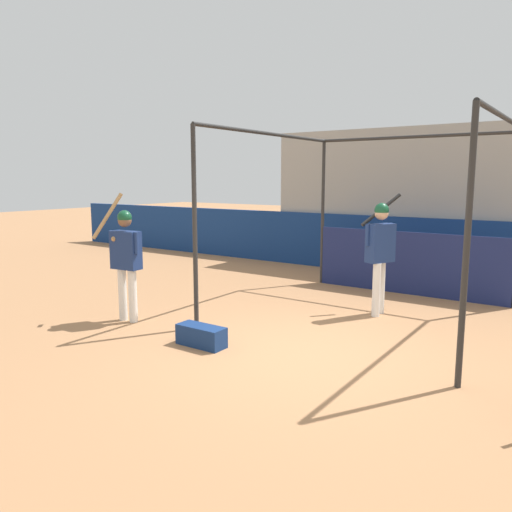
{
  "coord_description": "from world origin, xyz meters",
  "views": [
    {
      "loc": [
        3.04,
        -5.5,
        2.26
      ],
      "look_at": [
        -1.46,
        1.0,
        1.02
      ],
      "focal_mm": 35.0,
      "sensor_mm": 36.0,
      "label": 1
    }
  ],
  "objects": [
    {
      "name": "ground_plane",
      "position": [
        0.0,
        0.0,
        0.0
      ],
      "size": [
        60.0,
        60.0,
        0.0
      ],
      "primitive_type": "plane",
      "color": "#A8754C"
    },
    {
      "name": "outfield_wall",
      "position": [
        0.0,
        5.89,
        0.69
      ],
      "size": [
        24.0,
        0.12,
        1.37
      ],
      "color": "navy",
      "rests_on": "ground"
    },
    {
      "name": "equipment_bag",
      "position": [
        -1.29,
        -0.56,
        0.14
      ],
      "size": [
        0.7,
        0.28,
        0.28
      ],
      "color": "navy",
      "rests_on": "ground"
    },
    {
      "name": "player_waiting",
      "position": [
        -3.04,
        -0.32,
        1.07
      ],
      "size": [
        0.77,
        0.52,
        2.03
      ],
      "rotation": [
        0.0,
        0.0,
        -3.04
      ],
      "color": "white",
      "rests_on": "ground"
    },
    {
      "name": "bleacher_section",
      "position": [
        0.0,
        7.95,
        1.72
      ],
      "size": [
        8.15,
        4.0,
        3.45
      ],
      "color": "#9E9E99",
      "rests_on": "ground"
    },
    {
      "name": "player_batter",
      "position": [
        0.1,
        2.32,
        1.14
      ],
      "size": [
        0.6,
        0.96,
        2.0
      ],
      "rotation": [
        0.0,
        0.0,
        1.12
      ],
      "color": "white",
      "rests_on": "ground"
    },
    {
      "name": "batting_cage",
      "position": [
        0.02,
        3.31,
        1.3
      ],
      "size": [
        3.85,
        4.17,
        3.06
      ],
      "color": "#282828",
      "rests_on": "ground"
    }
  ]
}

